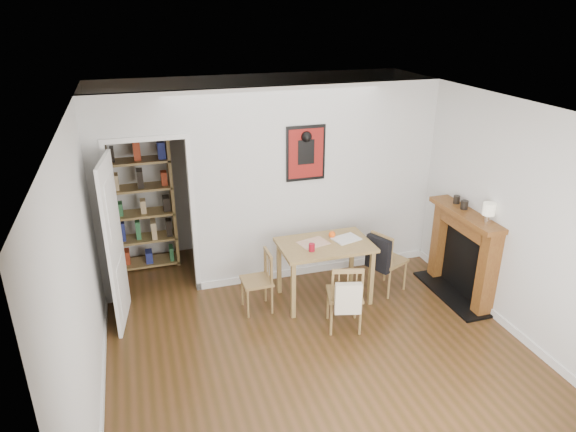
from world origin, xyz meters
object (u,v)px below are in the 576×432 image
object	(u,v)px
red_glass	(312,247)
ceramic_jar_a	(464,205)
chair_front	(345,295)
fireplace	(464,251)
notebook	(346,239)
bookshelf	(143,201)
dining_table	(325,250)
ceramic_jar_b	(457,200)
orange_fruit	(332,235)
mantel_lamp	(489,210)
chair_right	(387,260)
chair_left	(257,282)

from	to	relation	value
red_glass	ceramic_jar_a	size ratio (longest dim) A/B	0.85
chair_front	fireplace	bearing A→B (deg)	8.34
red_glass	notebook	bearing A→B (deg)	18.64
chair_front	notebook	bearing A→B (deg)	66.59
chair_front	bookshelf	world-z (taller)	bookshelf
dining_table	ceramic_jar_b	bearing A→B (deg)	-4.20
fireplace	orange_fruit	xyz separation A→B (m)	(-1.58, 0.55, 0.21)
bookshelf	mantel_lamp	xyz separation A→B (m)	(3.83, -2.34, 0.31)
orange_fruit	mantel_lamp	size ratio (longest dim) A/B	0.38
chair_right	ceramic_jar_a	world-z (taller)	ceramic_jar_a
bookshelf	mantel_lamp	bearing A→B (deg)	-31.50
mantel_lamp	ceramic_jar_a	size ratio (longest dim) A/B	2.04
dining_table	orange_fruit	xyz separation A→B (m)	(0.14, 0.13, 0.14)
red_glass	ceramic_jar_a	xyz separation A→B (m)	(1.93, -0.18, 0.39)
red_glass	notebook	world-z (taller)	red_glass
fireplace	mantel_lamp	world-z (taller)	mantel_lamp
orange_fruit	mantel_lamp	world-z (taller)	mantel_lamp
dining_table	chair_front	size ratio (longest dim) A/B	1.34
chair_left	chair_right	bearing A→B (deg)	-1.60
chair_left	chair_front	xyz separation A→B (m)	(0.87, -0.67, 0.05)
chair_left	notebook	bearing A→B (deg)	1.61
chair_left	chair_right	world-z (taller)	chair_right
dining_table	red_glass	bearing A→B (deg)	-147.65
orange_fruit	notebook	world-z (taller)	orange_fruit
fireplace	red_glass	xyz separation A→B (m)	(-1.95, 0.27, 0.21)
orange_fruit	notebook	size ratio (longest dim) A/B	0.27
mantel_lamp	ceramic_jar_b	bearing A→B (deg)	90.60
notebook	chair_left	bearing A→B (deg)	-178.39
dining_table	chair_front	bearing A→B (deg)	-90.75
chair_left	orange_fruit	world-z (taller)	orange_fruit
chair_right	ceramic_jar_a	bearing A→B (deg)	-17.92
ceramic_jar_b	mantel_lamp	bearing A→B (deg)	-89.40
dining_table	chair_front	world-z (taller)	chair_front
mantel_lamp	ceramic_jar_a	world-z (taller)	mantel_lamp
notebook	ceramic_jar_a	xyz separation A→B (m)	(1.41, -0.36, 0.43)
orange_fruit	ceramic_jar_b	world-z (taller)	ceramic_jar_b
fireplace	mantel_lamp	size ratio (longest dim) A/B	5.50
notebook	ceramic_jar_a	distance (m)	1.51
bookshelf	ceramic_jar_a	bearing A→B (deg)	-26.97
chair_right	orange_fruit	world-z (taller)	orange_fruit
bookshelf	ceramic_jar_b	size ratio (longest dim) A/B	19.53
ceramic_jar_b	bookshelf	bearing A→B (deg)	155.58
fireplace	chair_right	bearing A→B (deg)	157.09
mantel_lamp	ceramic_jar_b	size ratio (longest dim) A/B	2.21
chair_right	dining_table	bearing A→B (deg)	176.68
ceramic_jar_a	mantel_lamp	bearing A→B (deg)	-85.84
notebook	ceramic_jar_a	world-z (taller)	ceramic_jar_a
chair_front	ceramic_jar_a	bearing A→B (deg)	11.41
chair_right	mantel_lamp	world-z (taller)	mantel_lamp
notebook	fireplace	bearing A→B (deg)	-17.45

